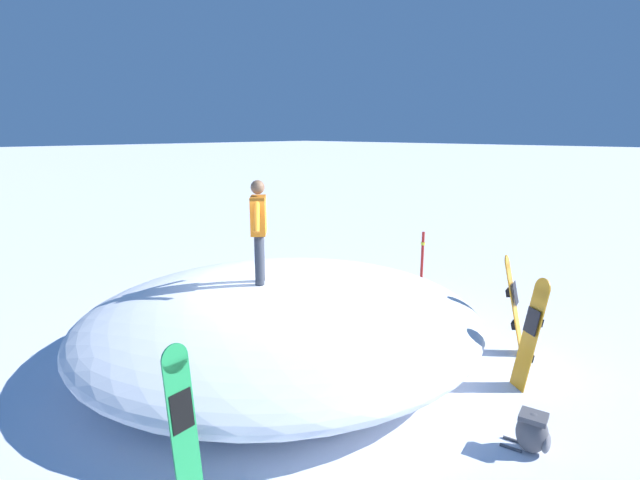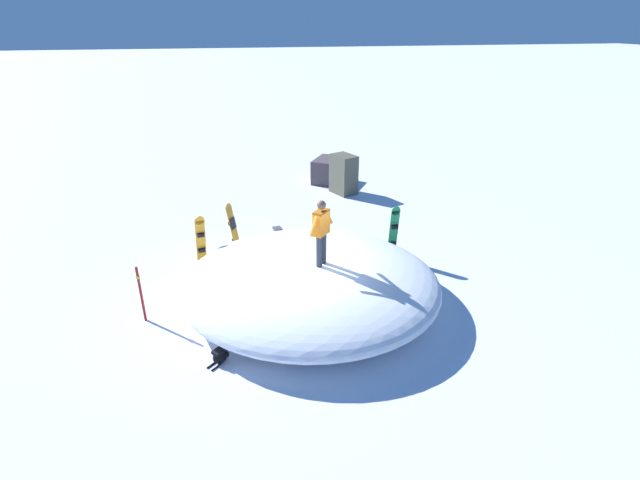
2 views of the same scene
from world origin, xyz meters
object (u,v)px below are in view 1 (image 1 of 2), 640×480
Objects in this scene: snowboard_primary_upright at (513,303)px; snowboarder_standing at (259,226)px; snowboard_secondary_upright at (531,332)px; snowboard_tertiary_upright at (183,429)px; backpack_far at (304,287)px; backpack_near at (533,432)px; trail_marker_pole at (422,262)px.

snowboarder_standing is at bearing -45.69° from snowboard_primary_upright.
snowboard_primary_upright is 1.12m from snowboard_secondary_upright.
snowboard_secondary_upright is (-1.87, 3.49, -1.28)m from snowboarder_standing.
snowboard_tertiary_upright reaches higher than backpack_far.
backpack_near is (-3.09, 2.03, -0.63)m from snowboard_tertiary_upright.
backpack_far is at bearing -48.82° from trail_marker_pole.
snowboard_tertiary_upright is (4.48, -1.45, 0.06)m from snowboard_secondary_upright.
snowboarder_standing is at bearing 31.70° from backpack_far.
backpack_far is (-5.09, -3.57, -0.71)m from snowboard_tertiary_upright.
backpack_far is (0.32, -4.40, -0.66)m from snowboard_primary_upright.
trail_marker_pole is at bearing -166.20° from snowboard_tertiary_upright.
backpack_far is at bearing -96.94° from snowboard_secondary_upright.
backpack_far is at bearing -148.30° from snowboarder_standing.
snowboard_primary_upright is at bearing 61.61° from trail_marker_pole.
trail_marker_pole is (-3.66, -3.69, 0.51)m from backpack_near.
snowboard_tertiary_upright is 3.34× the size of backpack_far.
trail_marker_pole is (-1.35, -2.49, -0.07)m from snowboard_primary_upright.
snowboarder_standing is 0.95× the size of snowboard_tertiary_upright.
snowboard_secondary_upright reaches higher than backpack_near.
snowboarder_standing is at bearing -142.00° from snowboard_tertiary_upright.
snowboard_tertiary_upright is at bearing -33.24° from backpack_near.
snowboarder_standing reaches higher than snowboard_secondary_upright.
snowboard_secondary_upright is at bearing -157.47° from backpack_near.
snowboard_primary_upright reaches higher than backpack_near.
snowboard_tertiary_upright reaches higher than snowboard_secondary_upright.
trail_marker_pole reaches higher than backpack_near.
backpack_far is 2.60m from trail_marker_pole.
backpack_near is 0.38× the size of trail_marker_pole.
snowboarder_standing is 1.01× the size of snowboard_secondary_upright.
snowboard_primary_upright reaches higher than trail_marker_pole.
backpack_near is 5.94m from backpack_far.
trail_marker_pole is at bearing 174.81° from snowboarder_standing.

